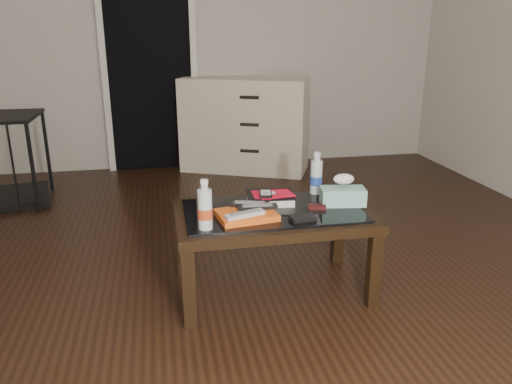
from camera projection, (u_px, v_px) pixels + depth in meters
ground at (231, 277)px, 2.85m from camera, size 5.00×5.00×0.00m
doorway at (149, 64)px, 4.75m from camera, size 0.90×0.08×2.07m
coffee_table at (273, 221)px, 2.59m from camera, size 1.00×0.60×0.46m
dresser at (245, 125)px, 4.87m from camera, size 1.30×0.94×0.90m
magazines at (247, 215)px, 2.45m from camera, size 0.31×0.25×0.03m
remote_silver at (245, 214)px, 2.39m from camera, size 0.21×0.11×0.02m
remote_black_front at (257, 207)px, 2.49m from camera, size 0.20×0.05×0.02m
remote_black_back at (250, 204)px, 2.53m from camera, size 0.21×0.10×0.02m
textbook at (270, 198)px, 2.67m from camera, size 0.27×0.23×0.05m
dvd_mailers at (271, 194)px, 2.66m from camera, size 0.19×0.14×0.01m
ipod at (266, 194)px, 2.63m from camera, size 0.08×0.11×0.02m
flip_phone at (317, 207)px, 2.58m from camera, size 0.10×0.07×0.02m
wallet at (302, 218)px, 2.43m from camera, size 0.13×0.09×0.02m
water_bottle_left at (205, 204)px, 2.29m from camera, size 0.08×0.08×0.24m
water_bottle_right at (316, 173)px, 2.79m from camera, size 0.08×0.08×0.24m
tissue_box at (343, 196)px, 2.63m from camera, size 0.25×0.16×0.09m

